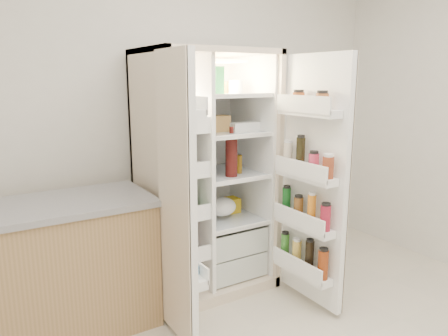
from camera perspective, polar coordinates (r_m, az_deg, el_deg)
wall_back at (r=3.46m, az=-6.31°, el=7.81°), size 4.00×0.02×2.70m
refrigerator at (r=3.28m, az=-2.65°, el=-3.10°), size 0.92×0.70×1.80m
freezer_door at (r=2.50m, az=-6.23°, el=-4.50°), size 0.15×0.40×1.72m
fridge_door at (r=2.98m, az=11.84°, el=-2.34°), size 0.17×0.58×1.72m
kitchen_counter at (r=2.92m, az=-21.43°, el=-12.41°), size 1.18×0.63×0.86m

